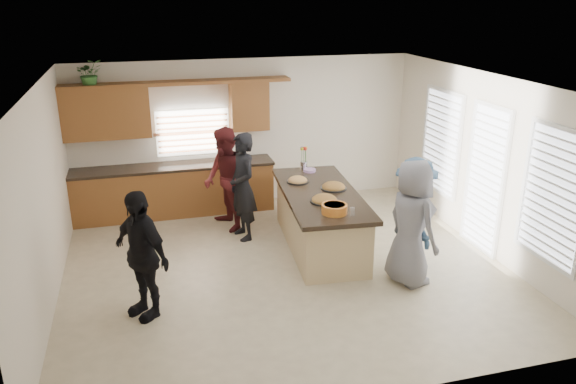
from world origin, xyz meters
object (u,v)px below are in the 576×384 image
object	(u,v)px
island	(320,221)
woman_right_front	(412,223)
woman_right_back	(414,214)
woman_left_mid	(226,180)
woman_left_front	(141,255)
woman_left_back	(243,187)
salad_bowl	(334,208)

from	to	relation	value
island	woman_right_front	bearing A→B (deg)	-54.86
woman_right_back	woman_right_front	xyz separation A→B (m)	(-0.25, -0.42, 0.06)
woman_right_back	woman_left_mid	bearing A→B (deg)	57.44
island	woman_left_front	bearing A→B (deg)	-149.30
island	woman_right_back	distance (m)	1.58
woman_right_back	woman_left_back	bearing A→B (deg)	61.42
woman_left_back	woman_right_front	xyz separation A→B (m)	(1.98, -2.14, 0.01)
woman_left_back	woman_right_back	distance (m)	2.83
island	woman_left_mid	distance (m)	1.81
woman_left_front	woman_right_front	size ratio (longest dim) A/B	0.93
island	woman_left_front	world-z (taller)	woman_left_front
woman_left_mid	woman_left_front	distance (m)	2.90
island	salad_bowl	bearing A→B (deg)	-90.96
salad_bowl	woman_right_back	distance (m)	1.22
woman_right_back	woman_right_front	size ratio (longest dim) A/B	0.94
island	salad_bowl	size ratio (longest dim) A/B	7.44
woman_right_front	woman_left_mid	bearing A→B (deg)	26.81
woman_right_front	woman_left_back	bearing A→B (deg)	29.37
woman_left_mid	woman_right_front	bearing A→B (deg)	27.32
woman_left_back	woman_right_front	world-z (taller)	woman_right_front
woman_left_back	woman_right_back	xyz separation A→B (m)	(2.24, -1.73, -0.05)
island	woman_left_mid	size ratio (longest dim) A/B	1.54
woman_left_mid	woman_right_front	xyz separation A→B (m)	(2.19, -2.59, 0.01)
salad_bowl	woman_right_front	bearing A→B (deg)	-30.21
salad_bowl	woman_right_back	size ratio (longest dim) A/B	0.22
island	woman_left_back	bearing A→B (deg)	153.79
salad_bowl	woman_left_back	size ratio (longest dim) A/B	0.21
salad_bowl	woman_left_back	xyz separation A→B (m)	(-1.04, 1.59, -0.12)
woman_left_mid	woman_right_back	bearing A→B (deg)	35.44
woman_left_back	woman_right_front	distance (m)	2.92
woman_right_front	woman_right_back	bearing A→B (deg)	-44.81
woman_left_mid	woman_right_front	size ratio (longest dim) A/B	0.99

